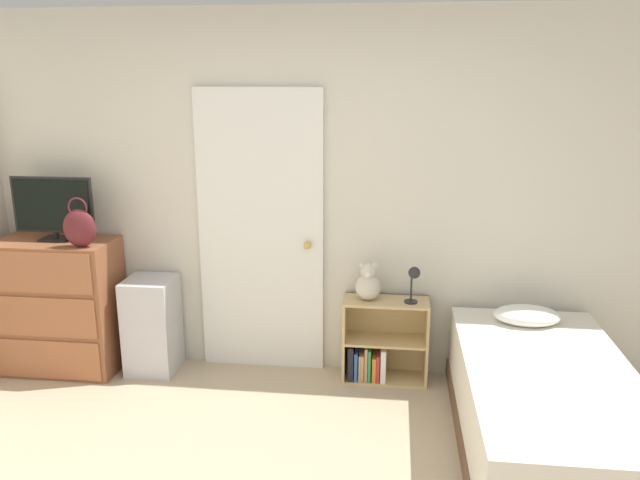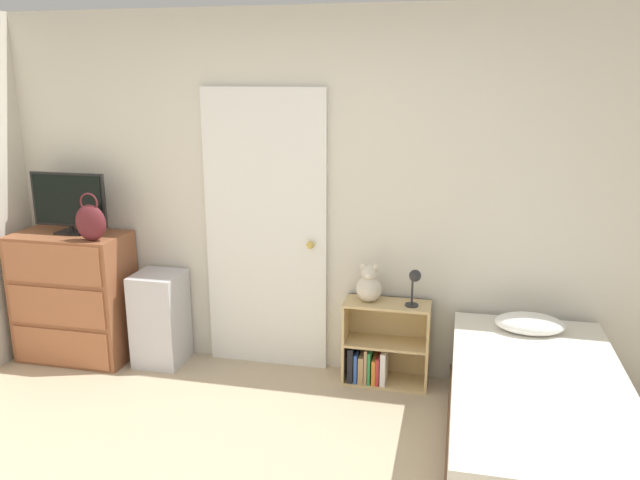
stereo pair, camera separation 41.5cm
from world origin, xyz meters
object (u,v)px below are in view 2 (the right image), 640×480
dresser (74,297)px  desk_lamp (414,281)px  tv (69,202)px  handbag (91,222)px  storage_bin (160,318)px  teddy_bear (369,285)px  bed (537,423)px  bookshelf (380,350)px

dresser → desk_lamp: 2.55m
tv → handbag: size_ratio=1.71×
dresser → storage_bin: size_ratio=1.39×
dresser → tv: tv is taller
handbag → teddy_bear: handbag is taller
desk_lamp → teddy_bear: bearing=173.5°
tv → desk_lamp: 2.56m
dresser → teddy_bear: size_ratio=3.59×
desk_lamp → bed: desk_lamp is taller
handbag → bookshelf: (2.03, 0.23, -0.87)m
dresser → teddy_bear: 2.24m
desk_lamp → bookshelf: bearing=169.9°
tv → desk_lamp: (2.52, 0.03, -0.43)m
tv → storage_bin: size_ratio=0.84×
tv → bookshelf: tv is taller
storage_bin → bed: 2.71m
tv → bookshelf: 2.49m
bookshelf → bed: bed is taller
dresser → storage_bin: dresser is taller
teddy_bear → bed: teddy_bear is taller
dresser → teddy_bear: bearing=2.5°
handbag → storage_bin: handbag is taller
storage_bin → teddy_bear: teddy_bear is taller
bookshelf → desk_lamp: desk_lamp is taller
storage_bin → teddy_bear: 1.60m
tv → desk_lamp: size_ratio=2.26×
bed → dresser: bearing=167.9°
dresser → handbag: size_ratio=2.83×
handbag → storage_bin: (0.39, 0.18, -0.76)m
handbag → bed: handbag is taller
teddy_bear → desk_lamp: bearing=-6.5°
bookshelf → teddy_bear: size_ratio=2.20×
bookshelf → teddy_bear: 0.48m
dresser → teddy_bear: (2.23, 0.10, 0.23)m
handbag → teddy_bear: bearing=6.6°
handbag → bookshelf: handbag is taller
handbag → tv: bearing=149.2°
dresser → handbag: (0.28, -0.13, 0.62)m
teddy_bear → desk_lamp: size_ratio=1.04×
teddy_bear → dresser: bearing=-177.5°
dresser → bed: (3.27, -0.70, -0.22)m
storage_bin → handbag: bearing=-155.1°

